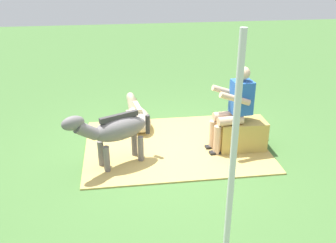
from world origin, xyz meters
The scene contains 8 objects.
ground_plane centered at (0.00, 0.00, 0.00)m, with size 24.00×24.00×0.00m, color #426B33.
hay_patch centered at (-0.18, -0.28, 0.01)m, with size 2.92×2.18×0.02m, color tan.
hay_bale centered at (-1.22, -0.04, 0.25)m, with size 0.74×0.43×0.50m, color tan.
person_seated centered at (-1.05, -0.03, 0.77)m, with size 0.69×0.46×1.38m.
pony_standing centered at (0.79, 0.21, 0.58)m, with size 1.25×0.76×0.95m.
pony_lying centered at (0.38, -1.15, 0.19)m, with size 0.52×1.36×0.42m.
soda_bottle centered at (-1.71, -0.33, 0.13)m, with size 0.07×0.07×0.26m.
tent_pole_left centered at (-0.27, 2.40, 1.21)m, with size 0.06×0.06×2.41m, color silver.
Camera 1 is at (0.68, 5.15, 2.92)m, focal length 40.21 mm.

